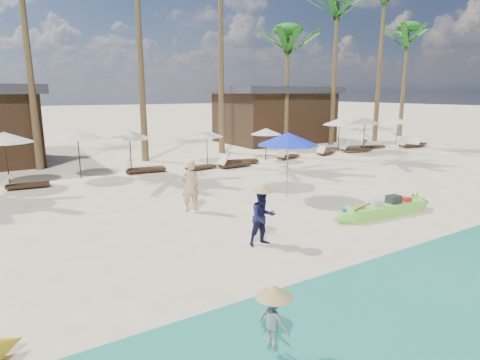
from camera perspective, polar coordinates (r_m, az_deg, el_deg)
ground at (r=10.69m, az=0.64°, el=-8.98°), size 240.00×240.00×0.00m
wet_sand_strip at (r=7.45m, az=23.35°, el=-20.23°), size 240.00×4.50×0.01m
green_canoe at (r=13.75m, az=19.84°, el=-3.91°), size 4.85×0.87×0.62m
tourist at (r=13.34m, az=-7.10°, el=-0.87°), size 0.68×0.49×1.71m
vendor_green at (r=10.36m, az=3.25°, el=-5.32°), size 0.77×0.63×1.49m
vendor_yellow at (r=6.28m, az=4.77°, el=-19.21°), size 0.46×0.62×0.86m
blue_umbrella at (r=14.80m, az=6.85°, el=5.83°), size 2.29×2.29×2.46m
resort_parasol_4 at (r=19.10m, az=-30.54°, el=5.26°), size 2.25×2.25×2.32m
resort_parasol_5 at (r=19.57m, az=-22.14°, el=6.14°), size 2.23×2.23×2.30m
lounger_5_left at (r=18.69m, az=-28.34°, el=-0.53°), size 1.77×0.70×0.59m
resort_parasol_6 at (r=19.70m, az=-15.45°, el=6.28°), size 2.10×2.10×2.16m
lounger_6_left at (r=20.25m, az=-13.71°, el=1.60°), size 2.06×0.86×0.68m
lounger_6_right at (r=20.57m, az=-5.84°, el=1.96°), size 1.76×0.73×0.58m
resort_parasol_7 at (r=21.99m, az=-4.75°, el=6.60°), size 1.82×1.82×1.88m
lounger_7_left at (r=21.09m, az=-0.99°, el=2.34°), size 1.91×0.71×0.64m
lounger_7_right at (r=22.08m, az=-0.25°, el=2.83°), size 2.09×1.05×0.68m
resort_parasol_8 at (r=23.23m, az=3.74°, el=6.91°), size 1.82×1.82×1.87m
lounger_8_left at (r=23.97m, az=6.74°, el=3.42°), size 1.78×0.99×0.58m
resort_parasol_9 at (r=27.05m, az=13.97°, el=8.06°), size 2.18×2.18×2.24m
lounger_9_left at (r=25.95m, az=12.04°, el=3.90°), size 1.69×0.96×0.55m
lounger_9_right at (r=27.59m, az=15.93°, el=4.28°), size 2.09×1.26×0.68m
resort_parasol_10 at (r=28.31m, az=17.34°, el=8.07°), size 2.19×2.19×2.26m
lounger_10_left at (r=29.75m, az=18.17°, el=4.64°), size 1.83×1.05×0.59m
lounger_10_right at (r=31.30m, az=23.04°, el=4.67°), size 2.05×0.90×0.67m
resort_parasol_11 at (r=32.40m, az=21.52°, el=7.84°), size 1.94×1.94×2.00m
lounger_11_left at (r=32.08m, az=24.03°, el=4.73°), size 1.93×1.08×0.63m
palm_6 at (r=29.43m, az=6.80°, el=18.47°), size 2.08×2.08×8.51m
palm_7 at (r=31.53m, az=13.62°, el=21.37°), size 2.08×2.08×11.08m
palm_8 at (r=34.79m, az=19.80°, el=22.12°), size 2.08×2.08×12.70m
palm_9 at (r=39.40m, az=22.69°, el=17.55°), size 2.08×2.08×9.82m
pavilion_east at (r=32.37m, az=4.87°, el=9.34°), size 8.80×6.60×4.30m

